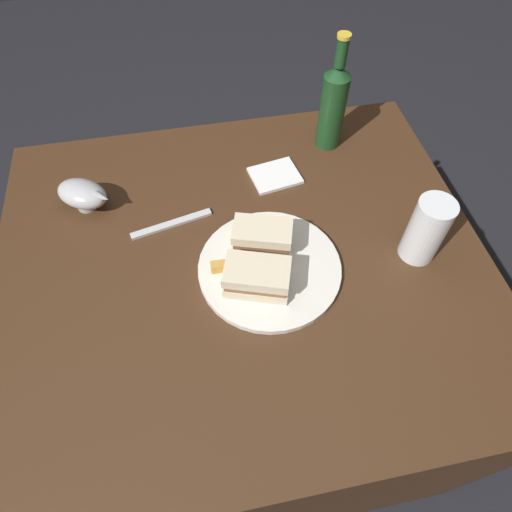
{
  "coord_description": "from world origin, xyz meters",
  "views": [
    {
      "loc": [
        0.07,
        0.51,
        1.48
      ],
      "look_at": [
        -0.02,
        0.02,
        0.77
      ],
      "focal_mm": 30.9,
      "sensor_mm": 36.0,
      "label": 1
    }
  ],
  "objects_px": {
    "cider_bottle": "(333,104)",
    "napkin": "(275,176)",
    "gravy_boat": "(83,194)",
    "plate": "(270,268)",
    "sandwich_half_left": "(262,237)",
    "pint_glass": "(425,233)",
    "fork": "(172,224)",
    "sandwich_half_right": "(257,277)"
  },
  "relations": [
    {
      "from": "sandwich_half_left",
      "to": "fork",
      "type": "height_order",
      "value": "sandwich_half_left"
    },
    {
      "from": "sandwich_half_right",
      "to": "fork",
      "type": "distance_m",
      "value": 0.25
    },
    {
      "from": "gravy_boat",
      "to": "fork",
      "type": "relative_size",
      "value": 0.77
    },
    {
      "from": "sandwich_half_left",
      "to": "cider_bottle",
      "type": "distance_m",
      "value": 0.38
    },
    {
      "from": "cider_bottle",
      "to": "napkin",
      "type": "height_order",
      "value": "cider_bottle"
    },
    {
      "from": "sandwich_half_left",
      "to": "napkin",
      "type": "distance_m",
      "value": 0.22
    },
    {
      "from": "cider_bottle",
      "to": "fork",
      "type": "bearing_deg",
      "value": 25.63
    },
    {
      "from": "sandwich_half_left",
      "to": "pint_glass",
      "type": "xyz_separation_m",
      "value": [
        -0.31,
        0.07,
        0.02
      ]
    },
    {
      "from": "gravy_boat",
      "to": "pint_glass",
      "type": "bearing_deg",
      "value": 158.82
    },
    {
      "from": "cider_bottle",
      "to": "gravy_boat",
      "type": "bearing_deg",
      "value": 10.19
    },
    {
      "from": "sandwich_half_left",
      "to": "gravy_boat",
      "type": "height_order",
      "value": "sandwich_half_left"
    },
    {
      "from": "cider_bottle",
      "to": "napkin",
      "type": "xyz_separation_m",
      "value": [
        0.15,
        0.09,
        -0.11
      ]
    },
    {
      "from": "gravy_boat",
      "to": "fork",
      "type": "bearing_deg",
      "value": 153.39
    },
    {
      "from": "napkin",
      "to": "fork",
      "type": "relative_size",
      "value": 0.61
    },
    {
      "from": "sandwich_half_right",
      "to": "fork",
      "type": "xyz_separation_m",
      "value": [
        0.15,
        -0.2,
        -0.04
      ]
    },
    {
      "from": "plate",
      "to": "fork",
      "type": "bearing_deg",
      "value": -40.1
    },
    {
      "from": "gravy_boat",
      "to": "fork",
      "type": "height_order",
      "value": "gravy_boat"
    },
    {
      "from": "plate",
      "to": "sandwich_half_left",
      "type": "xyz_separation_m",
      "value": [
        0.0,
        -0.05,
        0.04
      ]
    },
    {
      "from": "gravy_boat",
      "to": "fork",
      "type": "distance_m",
      "value": 0.2
    },
    {
      "from": "plate",
      "to": "cider_bottle",
      "type": "height_order",
      "value": "cider_bottle"
    },
    {
      "from": "sandwich_half_left",
      "to": "fork",
      "type": "xyz_separation_m",
      "value": [
        0.18,
        -0.1,
        -0.04
      ]
    },
    {
      "from": "sandwich_half_left",
      "to": "pint_glass",
      "type": "distance_m",
      "value": 0.32
    },
    {
      "from": "sandwich_half_right",
      "to": "napkin",
      "type": "xyz_separation_m",
      "value": [
        -0.1,
        -0.3,
        -0.04
      ]
    },
    {
      "from": "gravy_boat",
      "to": "napkin",
      "type": "relative_size",
      "value": 1.25
    },
    {
      "from": "plate",
      "to": "sandwich_half_right",
      "type": "distance_m",
      "value": 0.06
    },
    {
      "from": "pint_glass",
      "to": "sandwich_half_left",
      "type": "bearing_deg",
      "value": -12.14
    },
    {
      "from": "pint_glass",
      "to": "fork",
      "type": "height_order",
      "value": "pint_glass"
    },
    {
      "from": "sandwich_half_right",
      "to": "fork",
      "type": "height_order",
      "value": "sandwich_half_right"
    },
    {
      "from": "napkin",
      "to": "fork",
      "type": "bearing_deg",
      "value": 21.83
    },
    {
      "from": "sandwich_half_right",
      "to": "cider_bottle",
      "type": "bearing_deg",
      "value": -123.25
    },
    {
      "from": "gravy_boat",
      "to": "napkin",
      "type": "xyz_separation_m",
      "value": [
        -0.43,
        -0.01,
        -0.04
      ]
    },
    {
      "from": "sandwich_half_left",
      "to": "pint_glass",
      "type": "height_order",
      "value": "pint_glass"
    },
    {
      "from": "pint_glass",
      "to": "napkin",
      "type": "height_order",
      "value": "pint_glass"
    },
    {
      "from": "plate",
      "to": "napkin",
      "type": "xyz_separation_m",
      "value": [
        -0.07,
        -0.26,
        -0.0
      ]
    },
    {
      "from": "plate",
      "to": "sandwich_half_left",
      "type": "height_order",
      "value": "sandwich_half_left"
    },
    {
      "from": "pint_glass",
      "to": "fork",
      "type": "relative_size",
      "value": 0.81
    },
    {
      "from": "pint_glass",
      "to": "cider_bottle",
      "type": "xyz_separation_m",
      "value": [
        0.08,
        -0.37,
        0.05
      ]
    },
    {
      "from": "gravy_boat",
      "to": "cider_bottle",
      "type": "distance_m",
      "value": 0.6
    },
    {
      "from": "gravy_boat",
      "to": "cider_bottle",
      "type": "relative_size",
      "value": 0.5
    },
    {
      "from": "pint_glass",
      "to": "gravy_boat",
      "type": "relative_size",
      "value": 1.06
    },
    {
      "from": "plate",
      "to": "sandwich_half_right",
      "type": "relative_size",
      "value": 2.06
    },
    {
      "from": "napkin",
      "to": "sandwich_half_left",
      "type": "bearing_deg",
      "value": 70.43
    }
  ]
}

